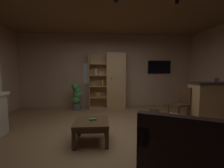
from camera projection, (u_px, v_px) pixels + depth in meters
name	position (u px, v px, depth m)	size (l,w,h in m)	color
floor	(113.00, 134.00, 3.21)	(6.58, 5.21, 0.02)	olive
wall_back	(108.00, 71.00, 5.71)	(6.70, 0.06, 2.74)	tan
ceiling	(113.00, 2.00, 2.98)	(6.58, 5.21, 0.02)	brown
window_pane_back	(94.00, 73.00, 5.65)	(0.78, 0.01, 0.76)	white
bookshelf_cabinet	(113.00, 81.00, 5.49)	(1.32, 0.41, 2.01)	tan
kitchen_bar_counter	(219.00, 102.00, 3.91)	(1.50, 0.57, 1.07)	tan
tissue_box	(215.00, 80.00, 3.91)	(0.12, 0.12, 0.11)	#995972
leather_couch	(207.00, 152.00, 1.90)	(1.88, 1.61, 0.84)	black
coffee_table	(92.00, 125.00, 2.83)	(0.64, 0.64, 0.41)	#4C331E
table_book_0	(93.00, 119.00, 2.87)	(0.14, 0.08, 0.03)	#387247
dining_chair	(181.00, 102.00, 4.05)	(0.53, 0.53, 0.92)	#4C331E
potted_floor_plant	(77.00, 96.00, 5.21)	(0.35, 0.34, 0.96)	#4C4C51
wall_mounted_tv	(159.00, 67.00, 5.79)	(0.89, 0.06, 0.50)	black
track_light_spot_2	(116.00, 0.00, 2.74)	(0.07, 0.07, 0.09)	black
track_light_spot_3	(177.00, 1.00, 2.79)	(0.07, 0.07, 0.09)	black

